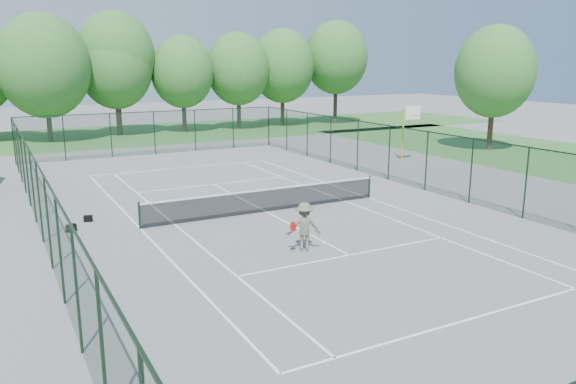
% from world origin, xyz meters
% --- Properties ---
extents(ground, '(140.00, 140.00, 0.00)m').
position_xyz_m(ground, '(0.00, 0.00, 0.00)').
color(ground, slate).
rests_on(ground, ground).
extents(grass_far, '(80.00, 16.00, 0.01)m').
position_xyz_m(grass_far, '(0.00, 30.00, 0.01)').
color(grass_far, '#3C7532').
rests_on(grass_far, ground).
extents(grass_side, '(14.00, 40.00, 0.01)m').
position_xyz_m(grass_side, '(24.00, 4.00, 0.01)').
color(grass_side, '#3C7532').
rests_on(grass_side, ground).
extents(court_lines, '(11.05, 23.85, 0.01)m').
position_xyz_m(court_lines, '(0.00, 0.00, 0.00)').
color(court_lines, white).
rests_on(court_lines, ground).
extents(tennis_net, '(11.08, 0.08, 1.10)m').
position_xyz_m(tennis_net, '(0.00, 0.00, 0.58)').
color(tennis_net, black).
rests_on(tennis_net, ground).
extents(fence_enclosure, '(18.05, 36.05, 3.02)m').
position_xyz_m(fence_enclosure, '(0.00, 0.00, 1.56)').
color(fence_enclosure, '#1B3E25').
rests_on(fence_enclosure, ground).
extents(tree_line_far, '(39.40, 6.40, 9.70)m').
position_xyz_m(tree_line_far, '(0.00, 30.00, 5.99)').
color(tree_line_far, '#452C20').
rests_on(tree_line_far, ground).
extents(basketball_goal, '(1.20, 1.43, 3.65)m').
position_xyz_m(basketball_goal, '(13.95, 7.39, 2.57)').
color(basketball_goal, yellow).
rests_on(basketball_goal, ground).
extents(tree_side, '(5.72, 5.72, 9.05)m').
position_xyz_m(tree_side, '(22.49, 8.22, 5.71)').
color(tree_side, '#452C20').
rests_on(tree_side, ground).
extents(sports_bag_a, '(0.41, 0.32, 0.29)m').
position_xyz_m(sports_bag_a, '(-7.92, 0.94, 0.14)').
color(sports_bag_a, black).
rests_on(sports_bag_a, ground).
extents(sports_bag_b, '(0.38, 0.30, 0.26)m').
position_xyz_m(sports_bag_b, '(-7.12, 2.07, 0.13)').
color(sports_bag_b, black).
rests_on(sports_bag_b, ground).
extents(tennis_player, '(1.80, 1.03, 1.71)m').
position_xyz_m(tennis_player, '(-1.09, -5.23, 0.85)').
color(tennis_player, '#5C6348').
rests_on(tennis_player, ground).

